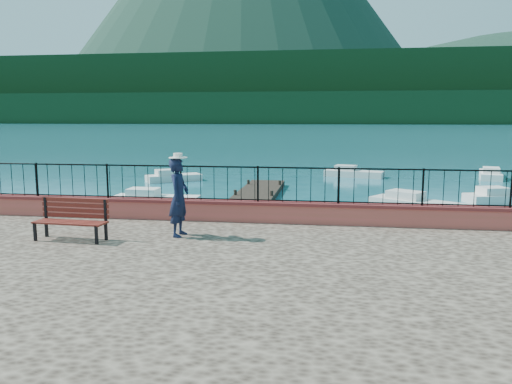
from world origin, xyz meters
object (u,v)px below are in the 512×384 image
(boat_0, at_px, (156,197))
(boat_4, at_px, (354,171))
(park_bench, at_px, (71,228))
(boat_3, at_px, (174,175))
(person, at_px, (179,197))
(boat_1, at_px, (419,201))
(boat_2, at_px, (502,195))
(boat_5, at_px, (491,172))

(boat_0, bearing_deg, boat_4, 52.90)
(park_bench, xyz_separation_m, boat_0, (-1.99, 11.36, -1.09))
(boat_3, bearing_deg, boat_0, -111.76)
(person, xyz_separation_m, boat_1, (7.60, 11.14, -1.76))
(boat_3, bearing_deg, boat_2, -51.10)
(boat_1, bearing_deg, boat_5, 97.58)
(park_bench, bearing_deg, boat_2, 48.95)
(boat_1, bearing_deg, person, -88.60)
(boat_1, relative_size, boat_3, 1.25)
(person, bearing_deg, park_bench, 111.16)
(boat_2, bearing_deg, park_bench, -150.33)
(boat_0, xyz_separation_m, boat_3, (-1.87, 8.60, 0.00))
(boat_0, height_order, boat_4, same)
(boat_5, bearing_deg, boat_4, 108.72)
(boat_1, height_order, boat_5, same)
(boat_4, bearing_deg, boat_0, -111.11)
(boat_0, bearing_deg, boat_2, 10.81)
(boat_3, distance_m, boat_4, 12.31)
(boat_1, xyz_separation_m, boat_4, (-2.27, 12.15, 0.00))
(park_bench, bearing_deg, person, 21.85)
(boat_3, xyz_separation_m, boat_5, (20.74, 4.81, 0.00))
(park_bench, xyz_separation_m, boat_3, (-3.86, 19.96, -1.09))
(boat_5, bearing_deg, park_bench, 160.08)
(person, xyz_separation_m, boat_3, (-6.28, 19.17, -1.76))
(boat_0, xyz_separation_m, boat_1, (12.01, 0.56, 0.00))
(boat_0, bearing_deg, boat_5, 35.75)
(person, distance_m, boat_5, 28.06)
(person, height_order, boat_1, person)
(boat_1, xyz_separation_m, boat_2, (4.30, 2.44, 0.00))
(boat_1, xyz_separation_m, boat_3, (-13.88, 8.04, 0.00))
(person, distance_m, boat_0, 11.59)
(park_bench, distance_m, boat_5, 29.99)
(person, relative_size, boat_0, 0.48)
(park_bench, relative_size, boat_4, 0.45)
(boat_4, bearing_deg, boat_3, -144.14)
(boat_4, distance_m, boat_5, 9.16)
(boat_0, relative_size, boat_1, 0.93)
(park_bench, distance_m, boat_0, 11.58)
(boat_3, bearing_deg, boat_4, -14.50)
(park_bench, distance_m, boat_2, 20.31)
(person, distance_m, boat_1, 13.60)
(person, relative_size, boat_5, 0.44)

